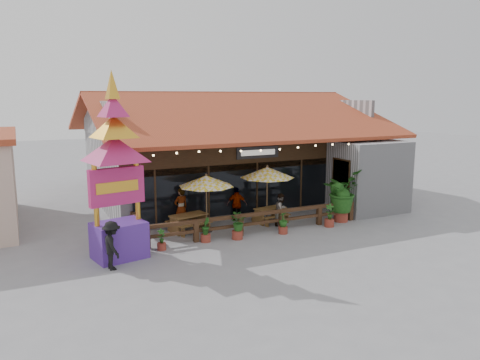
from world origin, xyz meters
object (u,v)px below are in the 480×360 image
picnic_table_left (189,220)px  thai_sign_tower (115,154)px  umbrella_left (206,181)px  picnic_table_right (270,213)px  umbrella_right (267,173)px  tropical_plant (342,192)px  pedestrian (112,245)px

picnic_table_left → thai_sign_tower: 5.19m
umbrella_left → picnic_table_right: 3.68m
thai_sign_tower → picnic_table_right: bearing=14.6°
umbrella_right → tropical_plant: (3.20, -1.44, -0.94)m
picnic_table_left → picnic_table_right: size_ratio=1.14×
umbrella_right → tropical_plant: 3.63m
umbrella_right → picnic_table_right: (0.08, -0.16, -1.87)m
umbrella_left → pedestrian: size_ratio=1.66×
umbrella_left → picnic_table_left: bearing=154.9°
picnic_table_left → picnic_table_right: bearing=-2.9°
picnic_table_right → tropical_plant: (3.11, -1.28, 0.94)m
picnic_table_right → umbrella_left: bearing=-177.7°
umbrella_right → thai_sign_tower: bearing=-164.1°
umbrella_left → tropical_plant: bearing=-10.2°
umbrella_left → umbrella_right: bearing=5.4°
umbrella_left → picnic_table_right: (3.23, 0.13, -1.76)m
umbrella_right → tropical_plant: size_ratio=1.30×
picnic_table_right → pedestrian: size_ratio=0.98×
picnic_table_left → tropical_plant: 7.26m
umbrella_right → pedestrian: 8.44m
pedestrian → thai_sign_tower: bearing=-29.3°
picnic_table_left → thai_sign_tower: thai_sign_tower is taller
umbrella_right → picnic_table_right: 1.88m
tropical_plant → pedestrian: bearing=-171.2°
umbrella_left → umbrella_right: 3.16m
picnic_table_right → pedestrian: 8.33m
umbrella_left → tropical_plant: 6.49m
thai_sign_tower → umbrella_right: bearing=15.9°
umbrella_left → picnic_table_left: size_ratio=1.49×
tropical_plant → pedestrian: size_ratio=1.46×
tropical_plant → pedestrian: 11.04m
umbrella_right → picnic_table_left: size_ratio=1.70×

